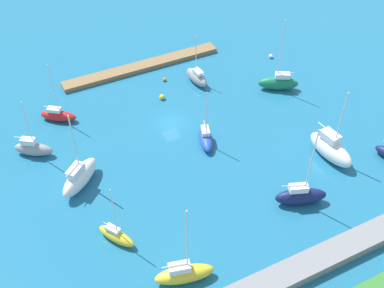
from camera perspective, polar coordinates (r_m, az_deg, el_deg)
water at (r=72.86m, az=-2.51°, el=2.53°), size 160.00×160.00×0.00m
pier_dock at (r=84.65m, az=-5.89°, el=9.09°), size 27.89×2.50×0.78m
breakwater at (r=55.51m, az=10.97°, el=-15.07°), size 63.68×2.98×1.36m
sailboat_gray_far_south at (r=70.43m, az=-18.25°, el=-0.49°), size 5.48×4.48×9.29m
sailboat_yellow_center_basin at (r=54.18m, az=-0.95°, el=-15.02°), size 6.87×3.54×11.69m
sailboat_white_outer_mooring at (r=68.86m, az=16.05°, el=-0.50°), size 3.42×7.68×11.37m
sailboat_green_off_beacon at (r=79.96m, az=10.18°, el=7.15°), size 6.59×4.74×12.54m
sailboat_red_along_channel at (r=75.39m, az=-15.53°, el=3.30°), size 5.50×4.66×10.05m
sailboat_blue_inner_mooring at (r=68.85m, az=1.62°, el=0.74°), size 3.52×5.73×9.17m
sailboat_navy_east_end at (r=62.11m, az=12.70°, el=-5.97°), size 6.79×4.09×12.25m
sailboat_gray_by_breakwater at (r=80.29m, az=0.57°, el=7.91°), size 2.44×5.52×8.70m
sailboat_yellow_mid_basin at (r=58.01m, az=-8.94°, el=-10.62°), size 3.86×5.01×9.11m
sailboat_white_west_end at (r=64.17m, az=-13.11°, el=-3.78°), size 6.88×6.30×11.49m
mooring_buoy_orange at (r=81.30m, az=-3.27°, el=7.62°), size 0.61×0.61×0.61m
mooring_buoy_yellow at (r=77.21m, az=-3.56°, el=5.56°), size 0.87×0.87×0.87m
mooring_buoy_white at (r=88.10m, az=9.30°, el=10.19°), size 0.73×0.73×0.73m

